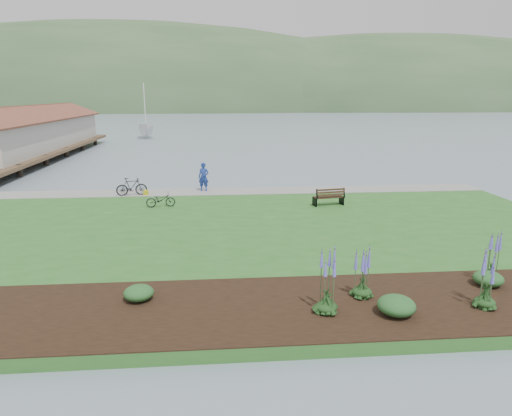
# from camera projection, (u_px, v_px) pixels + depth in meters

# --- Properties ---
(ground) EXTENTS (600.00, 600.00, 0.00)m
(ground) POSITION_uv_depth(u_px,v_px,m) (227.00, 228.00, 23.08)
(ground) COLOR slate
(ground) RESTS_ON ground
(lawn) EXTENTS (34.00, 20.00, 0.40)m
(lawn) POSITION_uv_depth(u_px,v_px,m) (227.00, 236.00, 21.10)
(lawn) COLOR #255C20
(lawn) RESTS_ON ground
(shoreline_path) EXTENTS (34.00, 2.20, 0.03)m
(shoreline_path) POSITION_uv_depth(u_px,v_px,m) (224.00, 191.00, 29.65)
(shoreline_path) COLOR gray
(shoreline_path) RESTS_ON lawn
(garden_bed) EXTENTS (24.00, 4.40, 0.04)m
(garden_bed) POSITION_uv_depth(u_px,v_px,m) (333.00, 304.00, 13.75)
(garden_bed) COLOR black
(garden_bed) RESTS_ON lawn
(far_hillside) EXTENTS (580.00, 80.00, 38.00)m
(far_hillside) POSITION_uv_depth(u_px,v_px,m) (266.00, 110.00, 188.99)
(far_hillside) COLOR #33532F
(far_hillside) RESTS_ON ground
(pier_pavilion) EXTENTS (8.00, 36.00, 5.40)m
(pier_pavilion) POSITION_uv_depth(u_px,v_px,m) (28.00, 133.00, 47.40)
(pier_pavilion) COLOR #4C3826
(pier_pavilion) RESTS_ON ground
(park_bench) EXTENTS (1.80, 0.97, 1.06)m
(park_bench) POSITION_uv_depth(u_px,v_px,m) (329.00, 197.00, 25.85)
(park_bench) COLOR black
(park_bench) RESTS_ON lawn
(person) EXTENTS (0.90, 0.71, 2.20)m
(person) POSITION_uv_depth(u_px,v_px,m) (204.00, 175.00, 29.51)
(person) COLOR navy
(person) RESTS_ON lawn
(bicycle_a) EXTENTS (0.76, 1.67, 0.84)m
(bicycle_a) POSITION_uv_depth(u_px,v_px,m) (161.00, 200.00, 25.54)
(bicycle_a) COLOR black
(bicycle_a) RESTS_ON lawn
(bicycle_b) EXTENTS (0.91, 1.95, 1.13)m
(bicycle_b) POSITION_uv_depth(u_px,v_px,m) (132.00, 187.00, 28.35)
(bicycle_b) COLOR black
(bicycle_b) RESTS_ON lawn
(sailboat) EXTENTS (11.62, 11.76, 25.92)m
(sailboat) POSITION_uv_depth(u_px,v_px,m) (147.00, 138.00, 69.45)
(sailboat) COLOR silver
(sailboat) RESTS_ON ground
(pannier) EXTENTS (0.31, 0.37, 0.33)m
(pannier) POSITION_uv_depth(u_px,v_px,m) (146.00, 193.00, 28.52)
(pannier) COLOR gold
(pannier) RESTS_ON lawn
(echium_0) EXTENTS (0.62, 0.62, 2.21)m
(echium_0) POSITION_uv_depth(u_px,v_px,m) (327.00, 282.00, 13.00)
(echium_0) COLOR #143513
(echium_0) RESTS_ON garden_bed
(echium_1) EXTENTS (0.62, 0.62, 1.73)m
(echium_1) POSITION_uv_depth(u_px,v_px,m) (363.00, 275.00, 14.07)
(echium_1) COLOR #143513
(echium_1) RESTS_ON garden_bed
(echium_2) EXTENTS (0.62, 0.62, 1.77)m
(echium_2) POSITION_uv_depth(u_px,v_px,m) (487.00, 284.00, 13.37)
(echium_2) COLOR #143513
(echium_2) RESTS_ON garden_bed
(echium_3) EXTENTS (0.62, 0.62, 2.13)m
(echium_3) POSITION_uv_depth(u_px,v_px,m) (493.00, 258.00, 15.12)
(echium_3) COLOR #143513
(echium_3) RESTS_ON garden_bed
(shrub_0) EXTENTS (0.92, 0.92, 0.46)m
(shrub_0) POSITION_uv_depth(u_px,v_px,m) (139.00, 293.00, 13.96)
(shrub_0) COLOR #1E4C21
(shrub_0) RESTS_ON garden_bed
(shrub_1) EXTENTS (1.09, 1.09, 0.55)m
(shrub_1) POSITION_uv_depth(u_px,v_px,m) (396.00, 305.00, 13.03)
(shrub_1) COLOR #1E4C21
(shrub_1) RESTS_ON garden_bed
(shrub_2) EXTENTS (0.96, 0.96, 0.48)m
(shrub_2) POSITION_uv_depth(u_px,v_px,m) (488.00, 279.00, 15.01)
(shrub_2) COLOR #1E4C21
(shrub_2) RESTS_ON garden_bed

